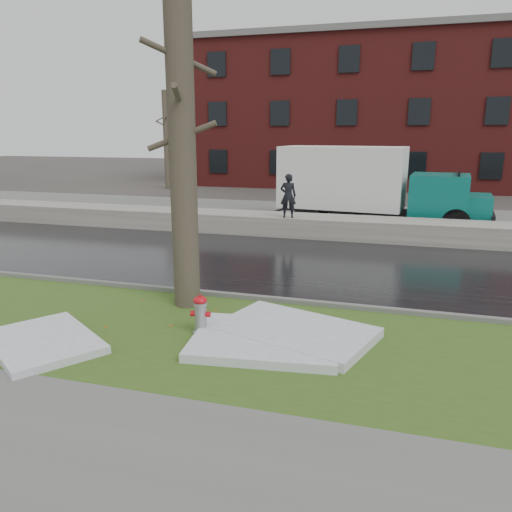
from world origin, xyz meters
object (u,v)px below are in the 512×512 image
(tree, at_px, (182,140))
(box_truck, at_px, (367,184))
(fire_hydrant, at_px, (201,313))
(worker, at_px, (288,196))

(tree, bearing_deg, box_truck, 75.07)
(tree, bearing_deg, fire_hydrant, -57.89)
(box_truck, bearing_deg, fire_hydrant, -93.56)
(fire_hydrant, height_order, box_truck, box_truck)
(fire_hydrant, height_order, worker, worker)
(box_truck, bearing_deg, tree, -99.29)
(tree, xyz_separation_m, box_truck, (3.02, 11.32, -1.92))
(tree, bearing_deg, worker, 86.36)
(worker, bearing_deg, tree, 75.32)
(fire_hydrant, xyz_separation_m, box_truck, (2.08, 12.82, 1.24))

